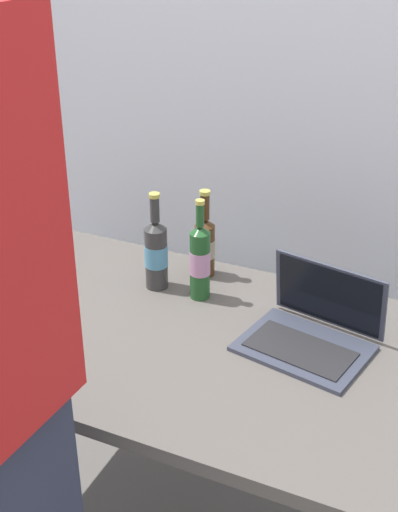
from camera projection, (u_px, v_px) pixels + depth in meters
name	position (u px, v px, depth m)	size (l,w,h in m)	color
desk	(199.00, 362.00, 1.91)	(1.46, 0.85, 0.72)	#56514C
laptop	(312.00, 329.00, 1.83)	(0.37, 0.33, 0.20)	#383D4C
beer_bottle_amber	(200.00, 260.00, 2.01)	(0.06, 0.06, 0.31)	#1E5123
beer_bottle_green	(156.00, 252.00, 2.06)	(0.07, 0.07, 0.31)	#333333
beer_bottle_brown	(205.00, 244.00, 2.13)	(0.06, 0.06, 0.29)	#472B14
back_wall	(298.00, 64.00, 2.22)	(6.00, 0.10, 2.60)	silver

